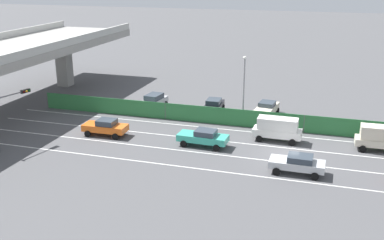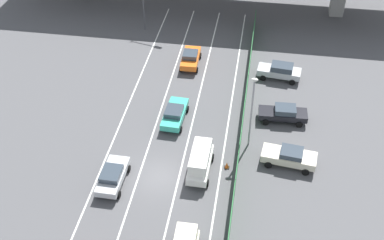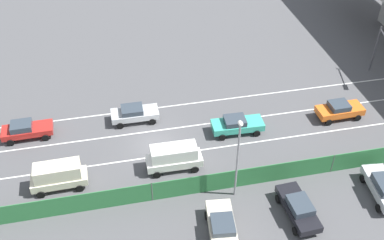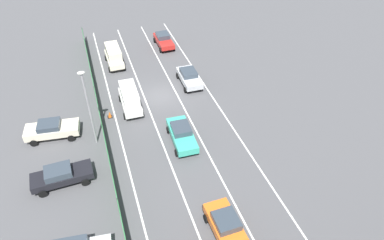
{
  "view_description": "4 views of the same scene",
  "coord_description": "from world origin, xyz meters",
  "px_view_note": "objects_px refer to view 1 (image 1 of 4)",
  "views": [
    {
      "loc": [
        -38.64,
        -3.17,
        15.75
      ],
      "look_at": [
        1.27,
        9.09,
        2.0
      ],
      "focal_mm": 42.97,
      "sensor_mm": 36.0,
      "label": 1
    },
    {
      "loc": [
        7.33,
        -28.25,
        30.18
      ],
      "look_at": [
        1.8,
        6.73,
        1.01
      ],
      "focal_mm": 45.74,
      "sensor_mm": 36.0,
      "label": 2
    },
    {
      "loc": [
        30.5,
        -3.1,
        27.21
      ],
      "look_at": [
        -0.3,
        3.48,
        1.86
      ],
      "focal_mm": 42.96,
      "sensor_mm": 36.0,
      "label": 3
    },
    {
      "loc": [
        6.49,
        30.01,
        21.15
      ],
      "look_at": [
        -1.21,
        6.89,
        1.64
      ],
      "focal_mm": 32.74,
      "sensor_mm": 36.0,
      "label": 4
    }
  ],
  "objects_px": {
    "traffic_cone": "(272,130)",
    "car_taxi_teal": "(203,137)",
    "parked_sedan_dark": "(213,106)",
    "street_lamp": "(244,84)",
    "car_taxi_orange": "(106,127)",
    "car_van_cream": "(381,137)",
    "parked_sedan_cream": "(267,108)",
    "car_van_white": "(277,128)",
    "car_sedan_silver": "(298,163)",
    "parked_wagon_silver": "(153,101)",
    "traffic_light": "(8,108)"
  },
  "relations": [
    {
      "from": "traffic_cone",
      "to": "car_taxi_teal",
      "type": "bearing_deg",
      "value": 135.14
    },
    {
      "from": "parked_sedan_dark",
      "to": "street_lamp",
      "type": "relative_size",
      "value": 0.64
    },
    {
      "from": "parked_sedan_dark",
      "to": "car_taxi_orange",
      "type": "bearing_deg",
      "value": 141.1
    },
    {
      "from": "car_taxi_teal",
      "to": "parked_sedan_dark",
      "type": "bearing_deg",
      "value": 9.38
    },
    {
      "from": "street_lamp",
      "to": "car_van_cream",
      "type": "bearing_deg",
      "value": -105.44
    },
    {
      "from": "car_van_cream",
      "to": "street_lamp",
      "type": "relative_size",
      "value": 0.6
    },
    {
      "from": "car_taxi_orange",
      "to": "parked_sedan_cream",
      "type": "bearing_deg",
      "value": -52.67
    },
    {
      "from": "car_taxi_orange",
      "to": "traffic_cone",
      "type": "relative_size",
      "value": 6.78
    },
    {
      "from": "street_lamp",
      "to": "traffic_cone",
      "type": "relative_size",
      "value": 11.28
    },
    {
      "from": "parked_sedan_cream",
      "to": "street_lamp",
      "type": "height_order",
      "value": "street_lamp"
    },
    {
      "from": "parked_sedan_cream",
      "to": "street_lamp",
      "type": "bearing_deg",
      "value": 151.02
    },
    {
      "from": "car_van_cream",
      "to": "car_van_white",
      "type": "relative_size",
      "value": 0.95
    },
    {
      "from": "car_taxi_orange",
      "to": "parked_sedan_dark",
      "type": "height_order",
      "value": "car_taxi_orange"
    },
    {
      "from": "car_sedan_silver",
      "to": "street_lamp",
      "type": "height_order",
      "value": "street_lamp"
    },
    {
      "from": "car_van_white",
      "to": "parked_sedan_dark",
      "type": "height_order",
      "value": "car_van_white"
    },
    {
      "from": "car_sedan_silver",
      "to": "car_van_cream",
      "type": "xyz_separation_m",
      "value": [
        7.17,
        -6.75,
        0.42
      ]
    },
    {
      "from": "car_taxi_teal",
      "to": "traffic_cone",
      "type": "height_order",
      "value": "car_taxi_teal"
    },
    {
      "from": "car_taxi_orange",
      "to": "street_lamp",
      "type": "relative_size",
      "value": 0.6
    },
    {
      "from": "car_sedan_silver",
      "to": "car_van_white",
      "type": "bearing_deg",
      "value": 19.74
    },
    {
      "from": "car_taxi_orange",
      "to": "car_van_white",
      "type": "height_order",
      "value": "car_van_white"
    },
    {
      "from": "car_van_cream",
      "to": "street_lamp",
      "type": "height_order",
      "value": "street_lamp"
    },
    {
      "from": "car_sedan_silver",
      "to": "street_lamp",
      "type": "relative_size",
      "value": 0.6
    },
    {
      "from": "parked_sedan_cream",
      "to": "car_van_white",
      "type": "bearing_deg",
      "value": -164.34
    },
    {
      "from": "parked_sedan_cream",
      "to": "traffic_cone",
      "type": "relative_size",
      "value": 7.49
    },
    {
      "from": "street_lamp",
      "to": "parked_wagon_silver",
      "type": "bearing_deg",
      "value": 77.17
    },
    {
      "from": "car_taxi_orange",
      "to": "car_van_white",
      "type": "bearing_deg",
      "value": -78.14
    },
    {
      "from": "car_sedan_silver",
      "to": "car_van_white",
      "type": "relative_size",
      "value": 0.95
    },
    {
      "from": "car_sedan_silver",
      "to": "parked_sedan_cream",
      "type": "bearing_deg",
      "value": 17.65
    },
    {
      "from": "car_taxi_orange",
      "to": "parked_sedan_dark",
      "type": "xyz_separation_m",
      "value": [
        10.36,
        -8.36,
        -0.02
      ]
    },
    {
      "from": "traffic_cone",
      "to": "car_sedan_silver",
      "type": "bearing_deg",
      "value": -160.28
    },
    {
      "from": "parked_sedan_dark",
      "to": "traffic_cone",
      "type": "bearing_deg",
      "value": -122.61
    },
    {
      "from": "car_sedan_silver",
      "to": "parked_sedan_cream",
      "type": "xyz_separation_m",
      "value": [
        14.48,
        4.61,
        0.04
      ]
    },
    {
      "from": "car_taxi_orange",
      "to": "parked_wagon_silver",
      "type": "distance_m",
      "value": 9.96
    },
    {
      "from": "parked_sedan_cream",
      "to": "street_lamp",
      "type": "xyz_separation_m",
      "value": [
        -3.62,
        2.0,
        3.53
      ]
    },
    {
      "from": "car_taxi_teal",
      "to": "car_van_white",
      "type": "bearing_deg",
      "value": -62.03
    },
    {
      "from": "traffic_cone",
      "to": "car_taxi_orange",
      "type": "bearing_deg",
      "value": 109.96
    },
    {
      "from": "traffic_light",
      "to": "parked_sedan_dark",
      "type": "bearing_deg",
      "value": -43.57
    },
    {
      "from": "traffic_light",
      "to": "street_lamp",
      "type": "bearing_deg",
      "value": -56.09
    },
    {
      "from": "traffic_cone",
      "to": "parked_sedan_cream",
      "type": "bearing_deg",
      "value": 13.92
    },
    {
      "from": "street_lamp",
      "to": "traffic_cone",
      "type": "height_order",
      "value": "street_lamp"
    },
    {
      "from": "car_taxi_orange",
      "to": "car_van_cream",
      "type": "height_order",
      "value": "car_van_cream"
    },
    {
      "from": "car_van_cream",
      "to": "car_van_white",
      "type": "distance_m",
      "value": 9.26
    },
    {
      "from": "car_taxi_orange",
      "to": "car_taxi_teal",
      "type": "xyz_separation_m",
      "value": [
        0.06,
        -10.07,
        -0.02
      ]
    },
    {
      "from": "car_taxi_teal",
      "to": "car_van_cream",
      "type": "xyz_separation_m",
      "value": [
        3.59,
        -15.66,
        0.41
      ]
    },
    {
      "from": "car_taxi_orange",
      "to": "car_van_white",
      "type": "xyz_separation_m",
      "value": [
        3.46,
        -16.46,
        0.38
      ]
    },
    {
      "from": "car_sedan_silver",
      "to": "parked_wagon_silver",
      "type": "distance_m",
      "value": 22.29
    },
    {
      "from": "car_van_cream",
      "to": "car_taxi_teal",
      "type": "bearing_deg",
      "value": 102.9
    },
    {
      "from": "car_van_white",
      "to": "car_taxi_orange",
      "type": "bearing_deg",
      "value": 101.86
    },
    {
      "from": "traffic_light",
      "to": "car_van_white",
      "type": "bearing_deg",
      "value": -68.9
    },
    {
      "from": "car_sedan_silver",
      "to": "car_taxi_teal",
      "type": "height_order",
      "value": "car_taxi_teal"
    }
  ]
}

